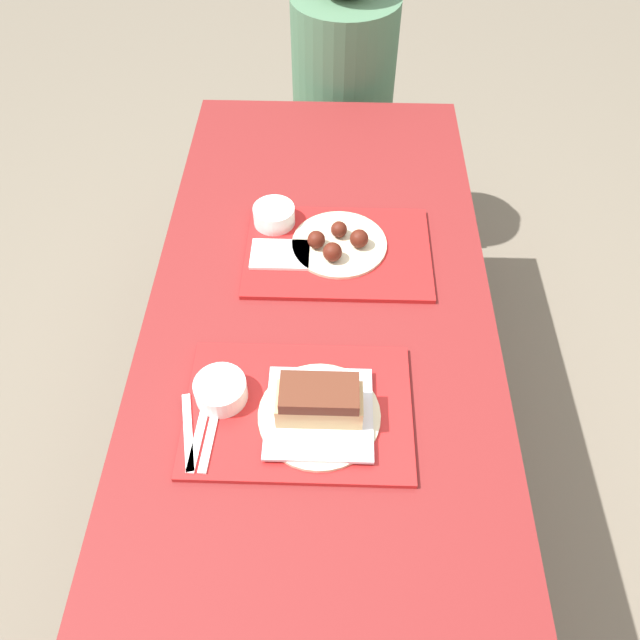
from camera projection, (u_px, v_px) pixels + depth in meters
name	position (u px, v px, depth m)	size (l,w,h in m)	color
ground_plane	(319.00, 482.00, 1.92)	(12.00, 12.00, 0.00)	#706656
picnic_table	(319.00, 360.00, 1.43)	(0.79, 1.87, 0.73)	maroon
picnic_bench_far	(328.00, 153.00, 2.36)	(0.75, 0.28, 0.46)	maroon
tray_near	(298.00, 410.00, 1.23)	(0.45, 0.31, 0.01)	red
tray_far	(338.00, 252.00, 1.52)	(0.45, 0.31, 0.01)	red
bowl_coleslaw_near	(221.00, 389.00, 1.23)	(0.10, 0.10, 0.05)	white
brisket_sandwich_plate	(319.00, 407.00, 1.19)	(0.24, 0.24, 0.10)	beige
plastic_fork_near	(200.00, 432.00, 1.19)	(0.03, 0.17, 0.00)	white
plastic_knife_near	(211.00, 432.00, 1.19)	(0.03, 0.17, 0.00)	white
plastic_spoon_near	(188.00, 432.00, 1.19)	(0.05, 0.17, 0.00)	white
bowl_coleslaw_far	(274.00, 214.00, 1.56)	(0.10, 0.10, 0.05)	white
wings_plate_far	(338.00, 243.00, 1.51)	(0.23, 0.23, 0.05)	beige
napkin_far	(280.00, 254.00, 1.50)	(0.14, 0.10, 0.01)	white
person_seated_across	(344.00, 61.00, 2.08)	(0.35, 0.35, 0.70)	#477051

